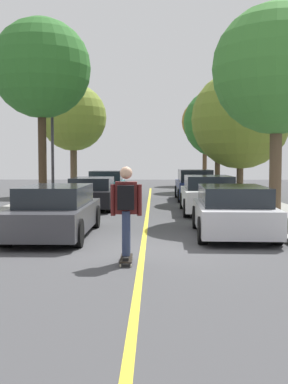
{
  "coord_description": "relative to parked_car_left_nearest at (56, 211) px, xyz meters",
  "views": [
    {
      "loc": [
        0.24,
        -10.37,
        1.9
      ],
      "look_at": [
        -0.08,
        5.13,
        0.91
      ],
      "focal_mm": 45.2,
      "sensor_mm": 36.0,
      "label": 1
    }
  ],
  "objects": [
    {
      "name": "parked_car_right_nearest",
      "position": [
        4.48,
        0.16,
        0.01
      ],
      "size": [
        2.01,
        4.07,
        1.27
      ],
      "color": "#B7B7BC",
      "rests_on": "ground"
    },
    {
      "name": "street_tree_right_near",
      "position": [
        6.51,
        10.58,
        3.2
      ],
      "size": [
        4.58,
        4.58,
        5.99
      ],
      "color": "brown",
      "rests_on": "sidewalk_right"
    },
    {
      "name": "parked_car_right_far",
      "position": [
        4.48,
        11.67,
        0.1
      ],
      "size": [
        1.83,
        4.34,
        1.5
      ],
      "color": "navy",
      "rests_on": "ground"
    },
    {
      "name": "parked_car_left_nearest",
      "position": [
        0.0,
        0.0,
        0.0
      ],
      "size": [
        1.83,
        4.57,
        1.28
      ],
      "color": "#38383D",
      "rests_on": "ground"
    },
    {
      "name": "skateboarder",
      "position": [
        1.97,
        -3.25,
        0.43
      ],
      "size": [
        0.58,
        0.7,
        1.7
      ],
      "color": "black",
      "rests_on": "skateboard"
    },
    {
      "name": "fire_hydrant",
      "position": [
        5.98,
        2.2,
        -0.15
      ],
      "size": [
        0.2,
        0.2,
        0.7
      ],
      "color": "#B2140F",
      "rests_on": "sidewalk_right"
    },
    {
      "name": "parked_car_left_far",
      "position": [
        -0.0,
        12.93,
        0.05
      ],
      "size": [
        1.94,
        4.39,
        1.41
      ],
      "color": "#196066",
      "rests_on": "ground"
    },
    {
      "name": "skateboard",
      "position": [
        1.97,
        -3.22,
        -0.55
      ],
      "size": [
        0.24,
        0.84,
        0.1
      ],
      "color": "black",
      "rests_on": "ground"
    },
    {
      "name": "street_tree_right_nearest",
      "position": [
        6.51,
        3.98,
        4.25
      ],
      "size": [
        4.26,
        4.26,
        6.91
      ],
      "color": "brown",
      "rests_on": "sidewalk_right"
    },
    {
      "name": "street_tree_left_nearest",
      "position": [
        -2.02,
        7.31,
        4.95
      ],
      "size": [
        3.96,
        3.96,
        7.45
      ],
      "color": "#3D2D1E",
      "rests_on": "sidewalk_left"
    },
    {
      "name": "street_tree_left_near",
      "position": [
        -2.02,
        14.85,
        3.68
      ],
      "size": [
        3.71,
        3.71,
        6.06
      ],
      "color": "brown",
      "rests_on": "sidewalk_left"
    },
    {
      "name": "parked_car_right_near",
      "position": [
        4.48,
        5.71,
        0.04
      ],
      "size": [
        2.02,
        4.43,
        1.37
      ],
      "color": "white",
      "rests_on": "ground"
    },
    {
      "name": "street_tree_right_far",
      "position": [
        6.51,
        18.64,
        3.69
      ],
      "size": [
        4.34,
        4.34,
        6.37
      ],
      "color": "#3D2D1E",
      "rests_on": "sidewalk_right"
    },
    {
      "name": "parked_car_left_near",
      "position": [
        -0.0,
        7.21,
        -0.01
      ],
      "size": [
        1.9,
        4.43,
        1.25
      ],
      "color": "black",
      "rests_on": "ground"
    },
    {
      "name": "center_line",
      "position": [
        2.24,
        2.26,
        -0.63
      ],
      "size": [
        0.12,
        39.2,
        0.01
      ],
      "primitive_type": "cube",
      "color": "gold",
      "rests_on": "ground"
    },
    {
      "name": "street_tree_right_farthest",
      "position": [
        6.51,
        26.42,
        4.38
      ],
      "size": [
        3.68,
        3.68,
        6.74
      ],
      "color": "#4C3823",
      "rests_on": "sidewalk_right"
    },
    {
      "name": "streetlamp",
      "position": [
        -1.75,
        7.96,
        2.63
      ],
      "size": [
        0.36,
        0.24,
        5.45
      ],
      "color": "#38383D",
      "rests_on": "sidewalk_left"
    },
    {
      "name": "ground",
      "position": [
        2.24,
        -1.74,
        -0.64
      ],
      "size": [
        80.0,
        80.0,
        0.0
      ],
      "primitive_type": "plane",
      "color": "#424244"
    }
  ]
}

